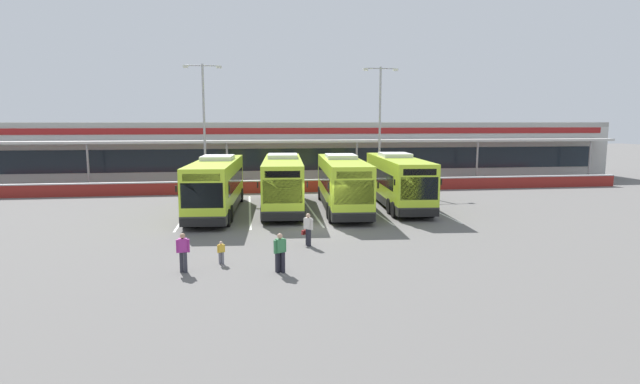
{
  "coord_description": "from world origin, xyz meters",
  "views": [
    {
      "loc": [
        -4.25,
        -28.72,
        6.07
      ],
      "look_at": [
        0.28,
        3.0,
        1.6
      ],
      "focal_mm": 28.35,
      "sensor_mm": 36.0,
      "label": 1
    }
  ],
  "objects_px": {
    "coach_bus_right_centre": "(397,181)",
    "pedestrian_child": "(221,252)",
    "coach_bus_centre": "(342,184)",
    "pedestrian_near_bin": "(280,251)",
    "coach_bus_left_centre": "(283,183)",
    "lamp_post_west": "(204,119)",
    "pedestrian_in_dark_coat": "(183,251)",
    "coach_bus_leftmost": "(216,186)",
    "pedestrian_with_handbag": "(308,229)",
    "lamp_post_centre": "(380,119)"
  },
  "relations": [
    {
      "from": "coach_bus_left_centre",
      "to": "pedestrian_near_bin",
      "type": "relative_size",
      "value": 7.59
    },
    {
      "from": "coach_bus_right_centre",
      "to": "pedestrian_near_bin",
      "type": "xyz_separation_m",
      "value": [
        -9.48,
        -15.27,
        -0.91
      ]
    },
    {
      "from": "coach_bus_centre",
      "to": "pedestrian_child",
      "type": "relative_size",
      "value": 12.24
    },
    {
      "from": "pedestrian_in_dark_coat",
      "to": "lamp_post_west",
      "type": "relative_size",
      "value": 0.15
    },
    {
      "from": "pedestrian_with_handbag",
      "to": "pedestrian_near_bin",
      "type": "height_order",
      "value": "same"
    },
    {
      "from": "coach_bus_centre",
      "to": "lamp_post_west",
      "type": "relative_size",
      "value": 1.12
    },
    {
      "from": "coach_bus_left_centre",
      "to": "coach_bus_centre",
      "type": "relative_size",
      "value": 1.0
    },
    {
      "from": "coach_bus_centre",
      "to": "coach_bus_left_centre",
      "type": "bearing_deg",
      "value": 166.93
    },
    {
      "from": "coach_bus_left_centre",
      "to": "coach_bus_centre",
      "type": "distance_m",
      "value": 4.16
    },
    {
      "from": "lamp_post_west",
      "to": "pedestrian_child",
      "type": "bearing_deg",
      "value": -84.0
    },
    {
      "from": "pedestrian_near_bin",
      "to": "coach_bus_left_centre",
      "type": "bearing_deg",
      "value": 85.58
    },
    {
      "from": "coach_bus_leftmost",
      "to": "pedestrian_in_dark_coat",
      "type": "bearing_deg",
      "value": -92.35
    },
    {
      "from": "pedestrian_child",
      "to": "lamp_post_centre",
      "type": "height_order",
      "value": "lamp_post_centre"
    },
    {
      "from": "lamp_post_west",
      "to": "pedestrian_with_handbag",
      "type": "bearing_deg",
      "value": -72.75
    },
    {
      "from": "pedestrian_child",
      "to": "lamp_post_centre",
      "type": "xyz_separation_m",
      "value": [
        13.28,
        24.06,
        5.75
      ]
    },
    {
      "from": "coach_bus_centre",
      "to": "lamp_post_west",
      "type": "xyz_separation_m",
      "value": [
        -10.17,
        11.27,
        4.5
      ]
    },
    {
      "from": "pedestrian_in_dark_coat",
      "to": "coach_bus_right_centre",
      "type": "bearing_deg",
      "value": 47.69
    },
    {
      "from": "pedestrian_near_bin",
      "to": "lamp_post_centre",
      "type": "bearing_deg",
      "value": 67.07
    },
    {
      "from": "coach_bus_leftmost",
      "to": "pedestrian_with_handbag",
      "type": "height_order",
      "value": "coach_bus_leftmost"
    },
    {
      "from": "coach_bus_right_centre",
      "to": "coach_bus_left_centre",
      "type": "bearing_deg",
      "value": -179.4
    },
    {
      "from": "coach_bus_right_centre",
      "to": "coach_bus_centre",
      "type": "bearing_deg",
      "value": -166.42
    },
    {
      "from": "coach_bus_right_centre",
      "to": "pedestrian_child",
      "type": "height_order",
      "value": "coach_bus_right_centre"
    },
    {
      "from": "coach_bus_leftmost",
      "to": "lamp_post_west",
      "type": "relative_size",
      "value": 1.12
    },
    {
      "from": "coach_bus_right_centre",
      "to": "lamp_post_west",
      "type": "bearing_deg",
      "value": 144.62
    },
    {
      "from": "coach_bus_leftmost",
      "to": "lamp_post_west",
      "type": "bearing_deg",
      "value": 98.06
    },
    {
      "from": "coach_bus_leftmost",
      "to": "pedestrian_with_handbag",
      "type": "bearing_deg",
      "value": -63.18
    },
    {
      "from": "coach_bus_leftmost",
      "to": "pedestrian_child",
      "type": "bearing_deg",
      "value": -85.89
    },
    {
      "from": "pedestrian_child",
      "to": "coach_bus_centre",
      "type": "bearing_deg",
      "value": 58.85
    },
    {
      "from": "coach_bus_leftmost",
      "to": "coach_bus_centre",
      "type": "distance_m",
      "value": 8.56
    },
    {
      "from": "coach_bus_leftmost",
      "to": "coach_bus_right_centre",
      "type": "relative_size",
      "value": 1.0
    },
    {
      "from": "coach_bus_left_centre",
      "to": "pedestrian_near_bin",
      "type": "xyz_separation_m",
      "value": [
        -1.17,
        -15.19,
        -0.91
      ]
    },
    {
      "from": "coach_bus_leftmost",
      "to": "coach_bus_left_centre",
      "type": "bearing_deg",
      "value": 13.11
    },
    {
      "from": "coach_bus_centre",
      "to": "coach_bus_right_centre",
      "type": "relative_size",
      "value": 1.0
    },
    {
      "from": "coach_bus_leftmost",
      "to": "pedestrian_in_dark_coat",
      "type": "xyz_separation_m",
      "value": [
        -0.56,
        -13.55,
        -0.91
      ]
    },
    {
      "from": "pedestrian_in_dark_coat",
      "to": "pedestrian_near_bin",
      "type": "xyz_separation_m",
      "value": [
        3.89,
        -0.59,
        0.0
      ]
    },
    {
      "from": "coach_bus_left_centre",
      "to": "coach_bus_right_centre",
      "type": "distance_m",
      "value": 8.3
    },
    {
      "from": "coach_bus_centre",
      "to": "lamp_post_west",
      "type": "distance_m",
      "value": 15.83
    },
    {
      "from": "coach_bus_centre",
      "to": "coach_bus_leftmost",
      "type": "bearing_deg",
      "value": -179.28
    },
    {
      "from": "pedestrian_with_handbag",
      "to": "lamp_post_west",
      "type": "relative_size",
      "value": 0.15
    },
    {
      "from": "coach_bus_left_centre",
      "to": "coach_bus_right_centre",
      "type": "xyz_separation_m",
      "value": [
        8.3,
        0.09,
        0.0
      ]
    },
    {
      "from": "pedestrian_child",
      "to": "lamp_post_west",
      "type": "xyz_separation_m",
      "value": [
        -2.51,
        23.93,
        5.75
      ]
    },
    {
      "from": "pedestrian_with_handbag",
      "to": "coach_bus_left_centre",
      "type": "bearing_deg",
      "value": 92.5
    },
    {
      "from": "coach_bus_left_centre",
      "to": "pedestrian_in_dark_coat",
      "type": "height_order",
      "value": "coach_bus_left_centre"
    },
    {
      "from": "pedestrian_with_handbag",
      "to": "lamp_post_west",
      "type": "bearing_deg",
      "value": 107.25
    },
    {
      "from": "coach_bus_right_centre",
      "to": "pedestrian_in_dark_coat",
      "type": "distance_m",
      "value": 19.87
    },
    {
      "from": "coach_bus_left_centre",
      "to": "pedestrian_with_handbag",
      "type": "height_order",
      "value": "coach_bus_left_centre"
    },
    {
      "from": "pedestrian_in_dark_coat",
      "to": "pedestrian_child",
      "type": "relative_size",
      "value": 1.61
    },
    {
      "from": "coach_bus_centre",
      "to": "lamp_post_centre",
      "type": "relative_size",
      "value": 1.12
    },
    {
      "from": "coach_bus_right_centre",
      "to": "lamp_post_centre",
      "type": "height_order",
      "value": "lamp_post_centre"
    },
    {
      "from": "coach_bus_centre",
      "to": "pedestrian_child",
      "type": "height_order",
      "value": "coach_bus_centre"
    }
  ]
}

